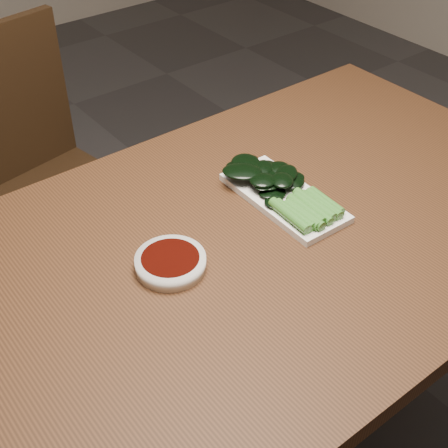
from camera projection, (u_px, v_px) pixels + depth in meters
table at (245, 266)px, 1.19m from camera, size 1.40×0.80×0.75m
chair_far at (39, 176)px, 1.76m from camera, size 0.46×0.46×0.89m
sauce_bowl at (171, 262)px, 1.07m from camera, size 0.12×0.12×0.03m
serving_plate at (284, 198)px, 1.23m from camera, size 0.13×0.27×0.01m
gai_lan at (282, 187)px, 1.22m from camera, size 0.17×0.28×0.03m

